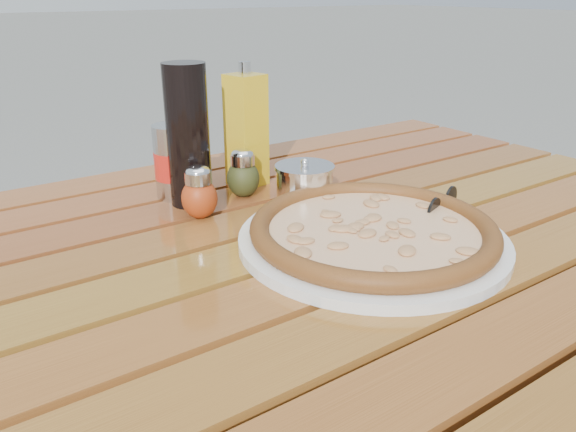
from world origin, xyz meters
TOP-DOWN VIEW (x-y plane):
  - table at (0.00, -0.00)m, footprint 1.40×0.90m
  - plate at (0.08, -0.07)m, footprint 0.44×0.44m
  - pizza at (0.08, -0.07)m, footprint 0.43×0.43m
  - pepper_shaker at (-0.07, 0.15)m, footprint 0.06×0.06m
  - oregano_shaker at (0.03, 0.20)m, footprint 0.06×0.06m
  - dark_bottle at (-0.05, 0.22)m, footprint 0.09×0.09m
  - soda_can at (-0.06, 0.26)m, footprint 0.07×0.07m
  - olive_oil_cruet at (0.07, 0.25)m, footprint 0.06×0.06m
  - parmesan_tin at (0.10, 0.12)m, footprint 0.11×0.11m
  - sunglasses at (0.23, -0.05)m, footprint 0.11×0.06m

SIDE VIEW (x-z plane):
  - table at x=0.00m, z-range 0.30..1.05m
  - plate at x=0.08m, z-range 0.75..0.76m
  - sunglasses at x=0.23m, z-range 0.74..0.79m
  - pizza at x=0.08m, z-range 0.76..0.79m
  - parmesan_tin at x=0.10m, z-range 0.74..0.82m
  - pepper_shaker at x=-0.07m, z-range 0.75..0.83m
  - oregano_shaker at x=0.03m, z-range 0.75..0.83m
  - soda_can at x=-0.06m, z-range 0.75..0.87m
  - olive_oil_cruet at x=0.07m, z-range 0.74..0.95m
  - dark_bottle at x=-0.05m, z-range 0.75..0.97m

